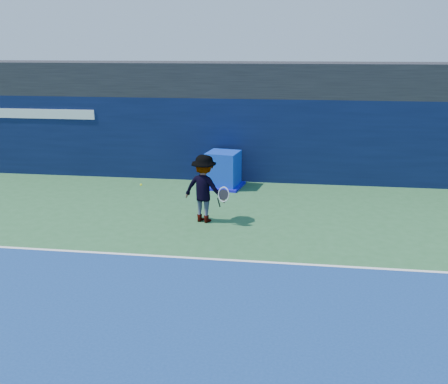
{
  "coord_description": "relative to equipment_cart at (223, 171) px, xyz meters",
  "views": [
    {
      "loc": [
        2.5,
        -7.56,
        4.77
      ],
      "look_at": [
        0.73,
        5.2,
        1.0
      ],
      "focal_mm": 40.0,
      "sensor_mm": 36.0,
      "label": 1
    }
  ],
  "objects": [
    {
      "name": "ground",
      "position": [
        -0.14,
        -9.26,
        -0.57
      ],
      "size": [
        80.0,
        80.0,
        0.0
      ],
      "primitive_type": "plane",
      "color": "#2B6034",
      "rests_on": "ground"
    },
    {
      "name": "baseline",
      "position": [
        -0.14,
        -6.26,
        -0.56
      ],
      "size": [
        24.0,
        0.1,
        0.01
      ],
      "primitive_type": "cube",
      "color": "white",
      "rests_on": "ground"
    },
    {
      "name": "stadium_band",
      "position": [
        -0.14,
        2.24,
        3.03
      ],
      "size": [
        36.0,
        3.0,
        1.2
      ],
      "primitive_type": "cube",
      "color": "black",
      "rests_on": "back_wall_assembly"
    },
    {
      "name": "back_wall_assembly",
      "position": [
        -0.15,
        1.24,
        0.93
      ],
      "size": [
        36.0,
        1.03,
        3.0
      ],
      "color": "#091234",
      "rests_on": "ground"
    },
    {
      "name": "equipment_cart",
      "position": [
        0.0,
        0.0,
        0.0
      ],
      "size": [
        1.51,
        1.51,
        1.25
      ],
      "color": "#0C30B2",
      "rests_on": "ground"
    },
    {
      "name": "tennis_player",
      "position": [
        -0.02,
        -3.65,
        0.39
      ],
      "size": [
        1.46,
        1.05,
        1.91
      ],
      "color": "silver",
      "rests_on": "ground"
    },
    {
      "name": "tennis_ball",
      "position": [
        -1.79,
        -3.84,
        0.48
      ],
      "size": [
        0.06,
        0.06,
        0.06
      ],
      "color": "#C2D617",
      "rests_on": "ground"
    }
  ]
}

